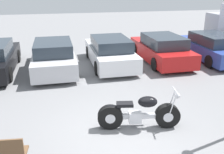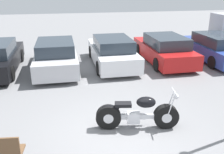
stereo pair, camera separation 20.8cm
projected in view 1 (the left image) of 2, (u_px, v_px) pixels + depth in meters
ground_plane at (124, 135)px, 6.54m from camera, size 60.00×60.00×0.00m
motorcycle at (138, 113)px, 6.74m from camera, size 2.24×0.82×1.07m
parked_car_silver at (54, 56)px, 11.35m from camera, size 1.89×4.54×1.36m
parked_car_white at (110, 52)px, 12.06m from camera, size 1.89×4.54×1.36m
parked_car_red at (161, 49)px, 12.59m from camera, size 1.89×4.54×1.36m
parked_car_blue at (210, 47)px, 12.96m from camera, size 1.89×4.54×1.36m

